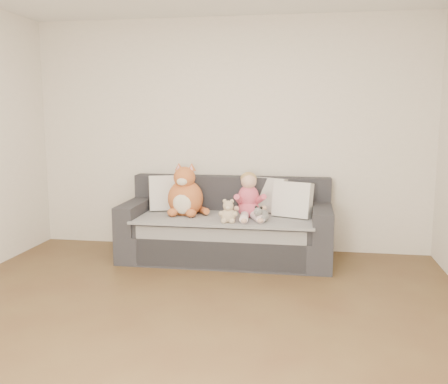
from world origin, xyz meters
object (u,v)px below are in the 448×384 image
object	(u,v)px
plush_cat	(185,195)
sippy_cup	(229,213)
sofa	(227,230)
toddler	(249,199)
teddy_bear	(228,213)

from	to	relation	value
plush_cat	sippy_cup	world-z (taller)	plush_cat
sofa	toddler	size ratio (longest dim) A/B	4.47
sofa	teddy_bear	xyz separation A→B (m)	(0.07, -0.38, 0.26)
teddy_bear	sippy_cup	distance (m)	0.16
teddy_bear	sippy_cup	xyz separation A→B (m)	(-0.02, 0.15, -0.03)
teddy_bear	plush_cat	bearing A→B (deg)	144.02
plush_cat	sofa	bearing A→B (deg)	9.60
plush_cat	toddler	bearing A→B (deg)	-1.73
plush_cat	teddy_bear	size ratio (longest dim) A/B	2.42
toddler	plush_cat	world-z (taller)	plush_cat
sofa	plush_cat	xyz separation A→B (m)	(-0.44, -0.06, 0.38)
sofa	plush_cat	size ratio (longest dim) A/B	3.78
sofa	sippy_cup	world-z (taller)	sofa
toddler	plush_cat	xyz separation A→B (m)	(-0.69, 0.04, 0.01)
plush_cat	teddy_bear	bearing A→B (deg)	-29.92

